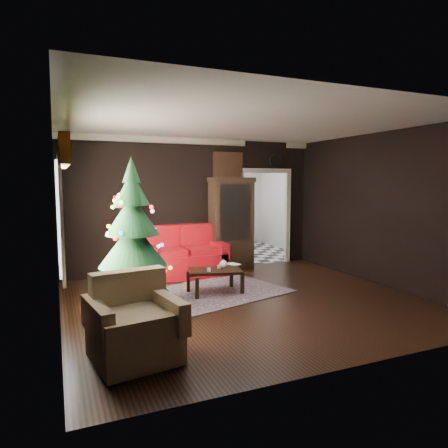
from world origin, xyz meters
name	(u,v)px	position (x,y,z in m)	size (l,w,h in m)	color
floor	(246,301)	(0.00, 0.00, 0.00)	(5.50, 5.50, 0.00)	black
ceiling	(247,122)	(0.00, 0.00, 2.80)	(5.50, 5.50, 0.00)	white
wall_back	(195,205)	(0.00, 2.50, 1.40)	(5.50, 5.50, 0.00)	black
wall_front	(358,232)	(0.00, -2.50, 1.40)	(5.50, 5.50, 0.00)	black
wall_left	(56,220)	(-2.75, 0.00, 1.40)	(5.50, 5.50, 0.00)	black
wall_right	(381,209)	(2.75, 0.00, 1.40)	(5.50, 5.50, 0.00)	black
doorway	(265,219)	(1.70, 2.50, 1.05)	(1.10, 0.10, 2.10)	beige
left_window	(59,215)	(-2.71, 0.20, 1.45)	(0.05, 1.60, 1.40)	white
valance	(63,154)	(-2.63, 0.20, 2.27)	(0.12, 2.10, 0.35)	brown
kitchen_floor	(237,253)	(1.70, 4.00, 0.00)	(3.00, 3.00, 0.00)	silver
kitchen_window	(217,189)	(1.70, 5.45, 1.70)	(0.70, 0.06, 0.70)	white
rug	(216,292)	(-0.26, 0.66, 0.01)	(2.30, 1.67, 0.01)	#544351
loveseat	(184,251)	(-0.40, 2.05, 0.50)	(1.70, 0.90, 1.00)	maroon
curio_cabinet	(231,226)	(0.75, 2.27, 0.95)	(0.90, 0.45, 1.90)	black
floor_lamp	(121,239)	(-1.64, 1.97, 0.83)	(0.27, 0.27, 1.62)	black
christmas_tree	(133,240)	(-1.73, 0.21, 1.05)	(1.18, 1.18, 2.26)	black
armchair	(134,318)	(-2.04, -1.47, 0.46)	(0.88, 0.88, 0.90)	tan
coffee_table	(215,281)	(-0.29, 0.60, 0.21)	(0.88, 0.53, 0.40)	black
teapot	(223,264)	(-0.12, 0.65, 0.48)	(0.15, 0.15, 0.15)	white
cup_a	(209,270)	(-0.43, 0.53, 0.44)	(0.07, 0.07, 0.06)	silver
cup_b	(219,267)	(-0.19, 0.68, 0.44)	(0.06, 0.06, 0.05)	white
book	(229,258)	(0.06, 0.82, 0.54)	(0.19, 0.02, 0.26)	#9F805B
wall_clock	(276,161)	(1.95, 2.45, 2.38)	(0.32, 0.32, 0.06)	white
painting	(228,166)	(0.75, 2.46, 2.25)	(0.62, 0.05, 0.52)	#A0643A
kitchen_counter	(220,231)	(1.70, 5.20, 0.45)	(1.80, 0.60, 0.90)	white
kitchen_table	(232,241)	(1.40, 3.70, 0.38)	(0.70, 0.70, 0.75)	brown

